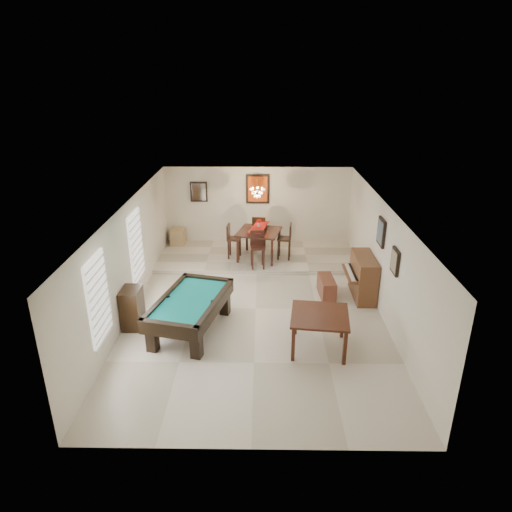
{
  "coord_description": "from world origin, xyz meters",
  "views": [
    {
      "loc": [
        0.15,
        -9.89,
        5.44
      ],
      "look_at": [
        0.0,
        0.6,
        1.15
      ],
      "focal_mm": 32.0,
      "sensor_mm": 36.0,
      "label": 1
    }
  ],
  "objects_px": {
    "square_table": "(319,332)",
    "flower_vase": "(259,223)",
    "dining_chair_west": "(234,241)",
    "dining_chair_east": "(284,241)",
    "pool_table": "(191,315)",
    "dining_chair_south": "(258,250)",
    "apothecary_chest": "(132,308)",
    "piano_bench": "(327,287)",
    "chandelier": "(257,189)",
    "dining_chair_north": "(259,233)",
    "upright_piano": "(358,277)",
    "corner_bench": "(178,236)",
    "dining_table": "(259,243)"
  },
  "relations": [
    {
      "from": "dining_chair_east",
      "to": "chandelier",
      "type": "height_order",
      "value": "chandelier"
    },
    {
      "from": "piano_bench",
      "to": "dining_chair_west",
      "type": "bearing_deg",
      "value": 137.57
    },
    {
      "from": "square_table",
      "to": "dining_chair_west",
      "type": "xyz_separation_m",
      "value": [
        -2.03,
        4.71,
        0.24
      ]
    },
    {
      "from": "pool_table",
      "to": "upright_piano",
      "type": "relative_size",
      "value": 1.77
    },
    {
      "from": "apothecary_chest",
      "to": "dining_chair_west",
      "type": "relative_size",
      "value": 0.89
    },
    {
      "from": "flower_vase",
      "to": "dining_chair_east",
      "type": "xyz_separation_m",
      "value": [
        0.76,
        -0.02,
        -0.57
      ]
    },
    {
      "from": "pool_table",
      "to": "dining_chair_east",
      "type": "height_order",
      "value": "dining_chair_east"
    },
    {
      "from": "pool_table",
      "to": "dining_chair_south",
      "type": "bearing_deg",
      "value": 80.0
    },
    {
      "from": "pool_table",
      "to": "dining_chair_west",
      "type": "xyz_separation_m",
      "value": [
        0.73,
        4.05,
        0.25
      ]
    },
    {
      "from": "pool_table",
      "to": "dining_chair_south",
      "type": "height_order",
      "value": "dining_chair_south"
    },
    {
      "from": "upright_piano",
      "to": "dining_chair_south",
      "type": "bearing_deg",
      "value": 148.96
    },
    {
      "from": "upright_piano",
      "to": "dining_chair_north",
      "type": "relative_size",
      "value": 1.18
    },
    {
      "from": "dining_chair_west",
      "to": "dining_chair_east",
      "type": "xyz_separation_m",
      "value": [
        1.51,
        -0.04,
        0.02
      ]
    },
    {
      "from": "upright_piano",
      "to": "flower_vase",
      "type": "bearing_deg",
      "value": 138.14
    },
    {
      "from": "pool_table",
      "to": "corner_bench",
      "type": "bearing_deg",
      "value": 116.53
    },
    {
      "from": "square_table",
      "to": "flower_vase",
      "type": "distance_m",
      "value": 4.94
    },
    {
      "from": "dining_chair_east",
      "to": "chandelier",
      "type": "bearing_deg",
      "value": -99.51
    },
    {
      "from": "square_table",
      "to": "corner_bench",
      "type": "height_order",
      "value": "square_table"
    },
    {
      "from": "apothecary_chest",
      "to": "flower_vase",
      "type": "height_order",
      "value": "flower_vase"
    },
    {
      "from": "piano_bench",
      "to": "upright_piano",
      "type": "bearing_deg",
      "value": -0.82
    },
    {
      "from": "dining_table",
      "to": "dining_chair_east",
      "type": "height_order",
      "value": "dining_chair_east"
    },
    {
      "from": "dining_table",
      "to": "dining_chair_north",
      "type": "bearing_deg",
      "value": 89.51
    },
    {
      "from": "corner_bench",
      "to": "dining_chair_south",
      "type": "bearing_deg",
      "value": -36.05
    },
    {
      "from": "apothecary_chest",
      "to": "dining_chair_north",
      "type": "xyz_separation_m",
      "value": [
        2.83,
        4.56,
        0.21
      ]
    },
    {
      "from": "piano_bench",
      "to": "dining_chair_east",
      "type": "xyz_separation_m",
      "value": [
        -1.01,
        2.26,
        0.41
      ]
    },
    {
      "from": "dining_chair_south",
      "to": "dining_chair_north",
      "type": "xyz_separation_m",
      "value": [
        0.04,
        1.44,
        0.02
      ]
    },
    {
      "from": "dining_table",
      "to": "dining_chair_south",
      "type": "height_order",
      "value": "dining_chair_south"
    },
    {
      "from": "dining_chair_south",
      "to": "square_table",
      "type": "bearing_deg",
      "value": -77.75
    },
    {
      "from": "pool_table",
      "to": "dining_table",
      "type": "xyz_separation_m",
      "value": [
        1.48,
        4.03,
        0.22
      ]
    },
    {
      "from": "square_table",
      "to": "chandelier",
      "type": "relative_size",
      "value": 1.95
    },
    {
      "from": "square_table",
      "to": "flower_vase",
      "type": "relative_size",
      "value": 4.57
    },
    {
      "from": "pool_table",
      "to": "chandelier",
      "type": "height_order",
      "value": "chandelier"
    },
    {
      "from": "upright_piano",
      "to": "piano_bench",
      "type": "distance_m",
      "value": 0.85
    },
    {
      "from": "dining_chair_north",
      "to": "chandelier",
      "type": "relative_size",
      "value": 1.88
    },
    {
      "from": "upright_piano",
      "to": "corner_bench",
      "type": "bearing_deg",
      "value": 146.36
    },
    {
      "from": "apothecary_chest",
      "to": "upright_piano",
      "type": "bearing_deg",
      "value": 16.24
    },
    {
      "from": "upright_piano",
      "to": "corner_bench",
      "type": "distance_m",
      "value": 6.27
    },
    {
      "from": "flower_vase",
      "to": "dining_chair_west",
      "type": "relative_size",
      "value": 0.24
    },
    {
      "from": "apothecary_chest",
      "to": "dining_chair_east",
      "type": "bearing_deg",
      "value": 46.91
    },
    {
      "from": "dining_chair_south",
      "to": "dining_chair_west",
      "type": "xyz_separation_m",
      "value": [
        -0.71,
        0.75,
        -0.01
      ]
    },
    {
      "from": "apothecary_chest",
      "to": "piano_bench",
      "type": "bearing_deg",
      "value": 18.97
    },
    {
      "from": "dining_chair_south",
      "to": "dining_chair_west",
      "type": "relative_size",
      "value": 1.03
    },
    {
      "from": "corner_bench",
      "to": "dining_table",
      "type": "bearing_deg",
      "value": -23.97
    },
    {
      "from": "pool_table",
      "to": "dining_chair_east",
      "type": "distance_m",
      "value": 4.6
    },
    {
      "from": "chandelier",
      "to": "dining_chair_north",
      "type": "bearing_deg",
      "value": 83.03
    },
    {
      "from": "apothecary_chest",
      "to": "dining_chair_south",
      "type": "distance_m",
      "value": 4.2
    },
    {
      "from": "upright_piano",
      "to": "chandelier",
      "type": "xyz_separation_m",
      "value": [
        -2.61,
        2.5,
        1.65
      ]
    },
    {
      "from": "square_table",
      "to": "apothecary_chest",
      "type": "bearing_deg",
      "value": 168.45
    },
    {
      "from": "dining_chair_north",
      "to": "corner_bench",
      "type": "height_order",
      "value": "dining_chair_north"
    },
    {
      "from": "apothecary_chest",
      "to": "chandelier",
      "type": "bearing_deg",
      "value": 55.72
    }
  ]
}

